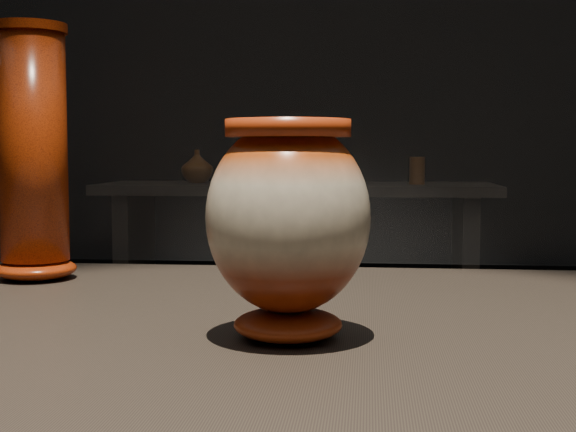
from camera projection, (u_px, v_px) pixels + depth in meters
name	position (u px, v px, depth m)	size (l,w,h in m)	color
main_vase	(288.00, 220.00, 0.73)	(0.19, 0.19, 0.20)	maroon
tall_vase	(33.00, 157.00, 1.06)	(0.11, 0.11, 0.34)	#AF340B
back_shelf	(297.00, 235.00, 4.10)	(2.00, 0.60, 0.90)	black
back_vase_left	(197.00, 166.00, 4.15)	(0.16, 0.16, 0.17)	brown
back_vase_mid	(324.00, 164.00, 4.00)	(0.19, 0.19, 0.20)	maroon
back_vase_right	(417.00, 171.00, 3.98)	(0.08, 0.08, 0.14)	brown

